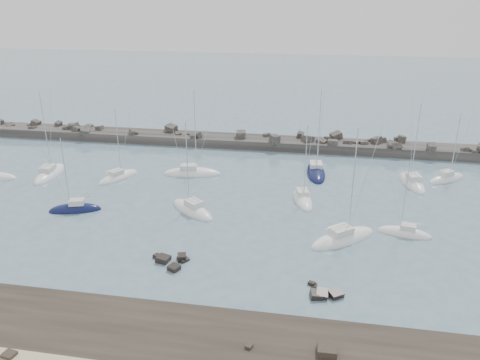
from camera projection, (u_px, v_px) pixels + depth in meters
The scene contains 16 objects.
ground at pixel (217, 232), 61.68m from camera, with size 400.00×400.00×0.00m, color slate.
rock_shelf at pixel (162, 347), 41.57m from camera, with size 140.00×12.00×1.93m.
rock_cluster_near at pixel (173, 261), 54.75m from camera, with size 4.59×3.80×1.31m.
rock_cluster_far at pixel (323, 294), 48.55m from camera, with size 3.90×3.43×1.31m.
breakwater at pixel (221, 143), 97.52m from camera, with size 115.00×7.58×5.24m.
sailboat_1 at pixel (50, 174), 81.01m from camera, with size 3.81×10.02×15.49m.
sailboat_2 at pixel (75, 210), 67.67m from camera, with size 7.74×4.43×12.01m.
sailboat_3 at pixel (118, 177), 79.68m from camera, with size 5.82×8.34×12.78m.
sailboat_4 at pixel (192, 174), 81.35m from camera, with size 10.42×4.66×15.82m.
sailboat_5 at pixel (192, 210), 67.46m from camera, with size 8.61×7.63×14.10m.
sailboat_6 at pixel (303, 200), 71.03m from camera, with size 4.36×8.56×13.01m.
sailboat_7 at pixel (343, 239), 59.62m from camera, with size 9.68×8.78×15.83m.
sailboat_8 at pixel (316, 173), 81.68m from camera, with size 4.23×10.43×16.01m.
sailboat_9 at pixel (404, 233), 61.02m from camera, with size 7.14×3.44×11.01m.
sailboat_10 at pixel (412, 183), 77.17m from camera, with size 4.61×9.56×14.62m.
sailboat_12 at pixel (447, 179), 78.87m from camera, with size 7.65×6.58×12.51m.
Camera 1 is at (12.48, -53.42, 29.18)m, focal length 35.00 mm.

